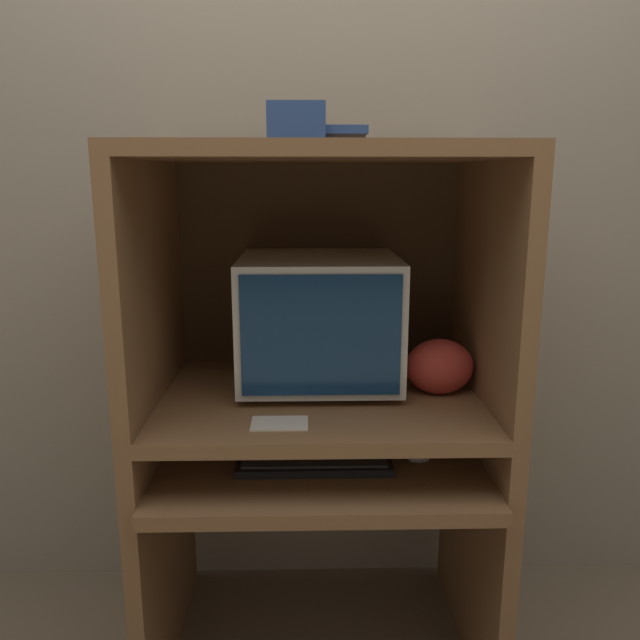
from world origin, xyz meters
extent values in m
cube|color=gray|center=(0.00, 0.71, 1.30)|extent=(6.00, 0.06, 2.60)
cube|color=brown|center=(-0.44, 0.33, 0.31)|extent=(0.04, 0.65, 0.63)
cube|color=brown|center=(0.44, 0.33, 0.31)|extent=(0.04, 0.65, 0.63)
cube|color=brown|center=(0.00, 0.20, 0.61)|extent=(0.84, 0.47, 0.04)
cube|color=brown|center=(-0.44, 0.33, 0.70)|extent=(0.04, 0.65, 0.15)
cube|color=brown|center=(0.44, 0.33, 0.70)|extent=(0.04, 0.65, 0.15)
cube|color=brown|center=(0.00, 0.33, 0.76)|extent=(0.84, 0.65, 0.04)
cube|color=brown|center=(-0.44, 0.33, 1.11)|extent=(0.04, 0.65, 0.65)
cube|color=brown|center=(0.44, 0.33, 1.11)|extent=(0.04, 0.65, 0.65)
cube|color=brown|center=(0.00, 0.33, 1.41)|extent=(0.84, 0.65, 0.04)
cube|color=#48321E|center=(0.00, 0.64, 1.11)|extent=(0.84, 0.01, 0.65)
cylinder|color=beige|center=(0.00, 0.42, 0.79)|extent=(0.23, 0.23, 0.02)
cube|color=beige|center=(0.00, 0.42, 0.97)|extent=(0.43, 0.41, 0.34)
cube|color=navy|center=(0.00, 0.22, 0.97)|extent=(0.40, 0.01, 0.30)
cube|color=black|center=(-0.02, 0.21, 0.64)|extent=(0.40, 0.14, 0.02)
cube|color=#333335|center=(-0.02, 0.21, 0.65)|extent=(0.37, 0.11, 0.01)
ellipsoid|color=#B7B7B7|center=(0.26, 0.23, 0.64)|extent=(0.06, 0.04, 0.03)
ellipsoid|color=#BC382D|center=(0.32, 0.33, 0.86)|extent=(0.18, 0.14, 0.15)
cube|color=#4C4C51|center=(0.02, 0.30, 1.44)|extent=(0.17, 0.11, 0.02)
cube|color=navy|center=(0.03, 0.30, 1.46)|extent=(0.15, 0.14, 0.02)
cube|color=beige|center=(-0.10, 0.12, 0.78)|extent=(0.13, 0.09, 0.00)
cube|color=navy|center=(-0.06, 0.27, 1.48)|extent=(0.14, 0.12, 0.09)
camera|label=1|loc=(-0.04, -1.27, 1.35)|focal=35.00mm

